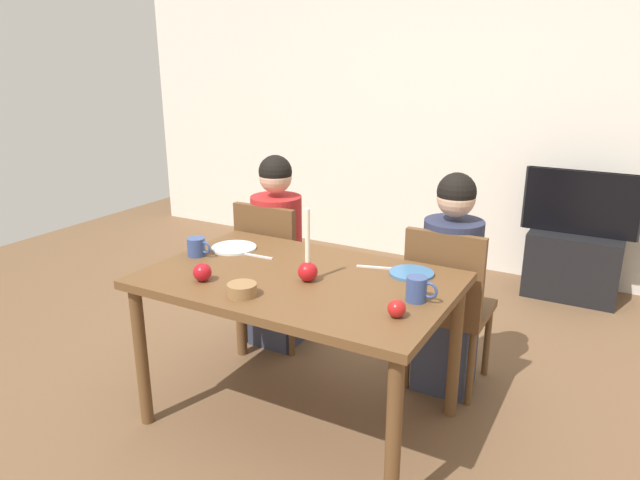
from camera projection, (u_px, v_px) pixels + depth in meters
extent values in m
plane|color=brown|center=(300.00, 417.00, 2.90)|extent=(7.68, 7.68, 0.00)
cube|color=silver|center=(466.00, 109.00, 4.67)|extent=(6.40, 0.10, 2.60)
cube|color=brown|center=(299.00, 281.00, 2.67)|extent=(1.40, 0.90, 0.04)
cylinder|color=brown|center=(141.00, 357.00, 2.76)|extent=(0.06, 0.06, 0.71)
cylinder|color=brown|center=(393.00, 440.00, 2.17)|extent=(0.06, 0.06, 0.71)
cylinder|color=brown|center=(240.00, 299.00, 3.41)|extent=(0.06, 0.06, 0.71)
cylinder|color=brown|center=(455.00, 351.00, 2.82)|extent=(0.06, 0.06, 0.71)
cube|color=brown|center=(282.00, 274.00, 3.59)|extent=(0.40, 0.40, 0.04)
cube|color=brown|center=(265.00, 244.00, 3.36)|extent=(0.40, 0.04, 0.45)
cylinder|color=brown|center=(320.00, 303.00, 3.72)|extent=(0.04, 0.04, 0.41)
cylinder|color=brown|center=(275.00, 293.00, 3.88)|extent=(0.04, 0.04, 0.41)
cylinder|color=brown|center=(292.00, 324.00, 3.44)|extent=(0.04, 0.04, 0.41)
cylinder|color=brown|center=(245.00, 312.00, 3.59)|extent=(0.04, 0.04, 0.41)
cube|color=brown|center=(451.00, 309.00, 3.10)|extent=(0.40, 0.40, 0.04)
cube|color=brown|center=(443.00, 277.00, 2.87)|extent=(0.40, 0.04, 0.45)
cylinder|color=brown|center=(487.00, 341.00, 3.23)|extent=(0.04, 0.04, 0.41)
cylinder|color=brown|center=(428.00, 328.00, 3.39)|extent=(0.04, 0.04, 0.41)
cylinder|color=brown|center=(471.00, 369.00, 2.95)|extent=(0.04, 0.04, 0.41)
cylinder|color=brown|center=(407.00, 353.00, 3.10)|extent=(0.04, 0.04, 0.41)
cube|color=#33384C|center=(279.00, 307.00, 3.61)|extent=(0.28, 0.28, 0.45)
cylinder|color=#AD2323|center=(277.00, 236.00, 3.47)|extent=(0.30, 0.30, 0.48)
sphere|color=tan|center=(275.00, 177.00, 3.36)|extent=(0.19, 0.19, 0.19)
sphere|color=black|center=(275.00, 172.00, 3.35)|extent=(0.19, 0.19, 0.19)
cube|color=#33384C|center=(445.00, 347.00, 3.12)|extent=(0.28, 0.28, 0.45)
cylinder|color=#282D47|center=(451.00, 266.00, 2.98)|extent=(0.30, 0.30, 0.48)
sphere|color=tan|center=(456.00, 198.00, 2.87)|extent=(0.19, 0.19, 0.19)
sphere|color=black|center=(457.00, 192.00, 2.86)|extent=(0.19, 0.19, 0.19)
cube|color=black|center=(573.00, 265.00, 4.29)|extent=(0.64, 0.40, 0.48)
cube|color=black|center=(581.00, 203.00, 4.15)|extent=(0.79, 0.04, 0.46)
cube|color=black|center=(581.00, 203.00, 4.15)|extent=(0.76, 0.05, 0.46)
sphere|color=red|center=(308.00, 272.00, 2.60)|extent=(0.09, 0.09, 0.09)
cylinder|color=#EFE5C6|center=(307.00, 236.00, 2.55)|extent=(0.02, 0.02, 0.24)
cylinder|color=silver|center=(234.00, 248.00, 3.05)|extent=(0.23, 0.23, 0.01)
cylinder|color=teal|center=(412.00, 273.00, 2.69)|extent=(0.21, 0.21, 0.01)
cylinder|color=#33477F|center=(196.00, 247.00, 2.93)|extent=(0.09, 0.09, 0.09)
torus|color=#33477F|center=(205.00, 248.00, 2.90)|extent=(0.06, 0.01, 0.06)
cylinder|color=#33477F|center=(416.00, 289.00, 2.39)|extent=(0.09, 0.09, 0.10)
torus|color=#33477F|center=(429.00, 291.00, 2.36)|extent=(0.07, 0.01, 0.07)
cube|color=silver|center=(257.00, 256.00, 2.93)|extent=(0.18, 0.02, 0.01)
cube|color=silver|center=(375.00, 267.00, 2.77)|extent=(0.18, 0.06, 0.01)
cylinder|color=olive|center=(242.00, 290.00, 2.45)|extent=(0.13, 0.13, 0.05)
sphere|color=#AF131C|center=(202.00, 272.00, 2.60)|extent=(0.08, 0.08, 0.08)
sphere|color=#B31918|center=(397.00, 308.00, 2.25)|extent=(0.07, 0.07, 0.07)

